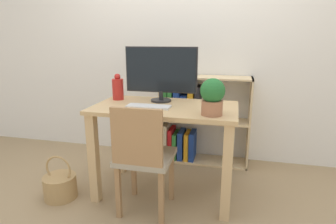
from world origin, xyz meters
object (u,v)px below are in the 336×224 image
keyboard (149,106)px  potted_plant (212,96)px  vase (118,88)px  bookshelf (188,121)px  chair (143,156)px  basket (60,186)px  monitor (161,71)px

keyboard → potted_plant: bearing=-12.1°
vase → bookshelf: vase is taller
vase → chair: bearing=-50.9°
chair → bookshelf: bearing=72.5°
potted_plant → basket: bearing=-175.2°
potted_plant → basket: potted_plant is taller
potted_plant → keyboard: bearing=167.9°
monitor → vase: 0.42m
keyboard → potted_plant: size_ratio=1.32×
potted_plant → basket: (-1.22, -0.10, -0.80)m
monitor → chair: 0.74m
bookshelf → keyboard: bearing=-103.2°
potted_plant → chair: bearing=-163.8°
bookshelf → basket: bookshelf is taller
keyboard → vase: size_ratio=1.50×
monitor → keyboard: monitor is taller
keyboard → potted_plant: 0.53m
monitor → keyboard: bearing=-98.8°
chair → potted_plant: bearing=7.3°
monitor → potted_plant: (0.46, -0.35, -0.12)m
vase → basket: bearing=-130.5°
basket → potted_plant: bearing=4.8°
vase → monitor: bearing=2.8°
bookshelf → basket: bearing=-131.9°
vase → chair: vase is taller
vase → potted_plant: bearing=-21.1°
potted_plant → chair: potted_plant is taller
monitor → basket: 1.27m
chair → basket: 0.83m
keyboard → vase: bearing=147.6°
chair → bookshelf: (0.16, 1.04, -0.03)m
monitor → keyboard: (-0.04, -0.24, -0.25)m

